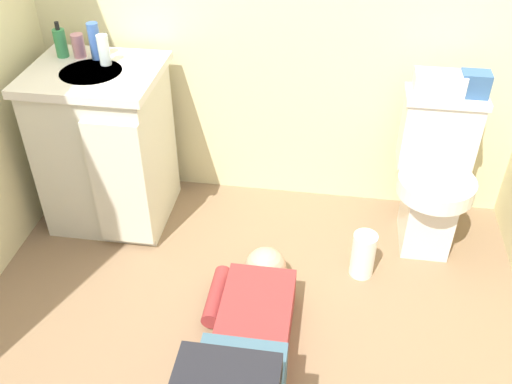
% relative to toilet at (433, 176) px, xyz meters
% --- Properties ---
extents(ground_plane, '(2.88, 2.91, 0.04)m').
position_rel_toilet_xyz_m(ground_plane, '(-0.78, -0.68, -0.39)').
color(ground_plane, '#84674A').
extents(toilet, '(0.36, 0.46, 0.75)m').
position_rel_toilet_xyz_m(toilet, '(0.00, 0.00, 0.00)').
color(toilet, silver).
rests_on(toilet, ground_plane).
extents(vanity_cabinet, '(0.60, 0.53, 0.82)m').
position_rel_toilet_xyz_m(vanity_cabinet, '(-1.58, -0.05, 0.05)').
color(vanity_cabinet, beige).
rests_on(vanity_cabinet, ground_plane).
extents(faucet, '(0.02, 0.02, 0.10)m').
position_rel_toilet_xyz_m(faucet, '(-1.59, 0.09, 0.50)').
color(faucet, silver).
rests_on(faucet, vanity_cabinet).
extents(person_plumber, '(0.39, 1.06, 0.52)m').
position_rel_toilet_xyz_m(person_plumber, '(-0.74, -0.96, -0.19)').
color(person_plumber, maroon).
rests_on(person_plumber, ground_plane).
extents(tissue_box, '(0.22, 0.11, 0.10)m').
position_rel_toilet_xyz_m(tissue_box, '(-0.05, 0.09, 0.43)').
color(tissue_box, silver).
rests_on(tissue_box, toilet).
extents(toiletry_bag, '(0.12, 0.09, 0.11)m').
position_rel_toilet_xyz_m(toiletry_bag, '(0.10, 0.09, 0.44)').
color(toiletry_bag, '#33598C').
rests_on(toiletry_bag, toilet).
extents(soap_dispenser, '(0.06, 0.06, 0.17)m').
position_rel_toilet_xyz_m(soap_dispenser, '(-1.78, 0.07, 0.52)').
color(soap_dispenser, '#368F53').
rests_on(soap_dispenser, vanity_cabinet).
extents(bottle_pink, '(0.06, 0.06, 0.11)m').
position_rel_toilet_xyz_m(bottle_pink, '(-1.69, 0.08, 0.51)').
color(bottle_pink, pink).
rests_on(bottle_pink, vanity_cabinet).
extents(bottle_blue, '(0.05, 0.05, 0.17)m').
position_rel_toilet_xyz_m(bottle_blue, '(-1.61, 0.07, 0.54)').
color(bottle_blue, '#3A62B2').
rests_on(bottle_blue, vanity_cabinet).
extents(bottle_clear, '(0.05, 0.05, 0.14)m').
position_rel_toilet_xyz_m(bottle_clear, '(-1.54, 0.02, 0.52)').
color(bottle_clear, silver).
rests_on(bottle_clear, vanity_cabinet).
extents(paper_towel_roll, '(0.11, 0.11, 0.23)m').
position_rel_toilet_xyz_m(paper_towel_roll, '(-0.30, -0.32, -0.25)').
color(paper_towel_roll, white).
rests_on(paper_towel_roll, ground_plane).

